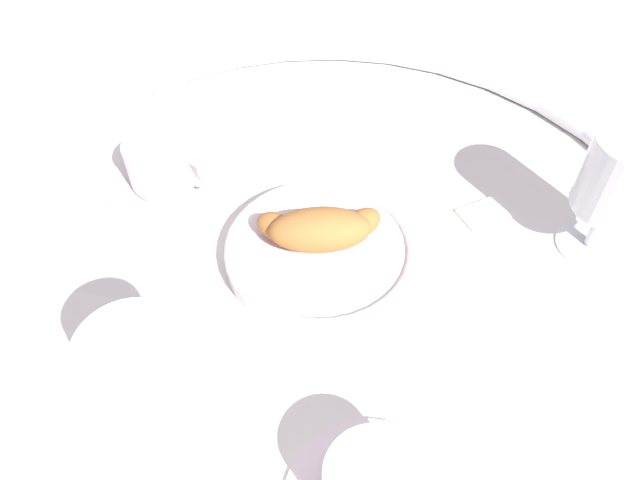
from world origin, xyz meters
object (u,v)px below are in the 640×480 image
at_px(sugar_packet, 483,213).
at_px(folded_napkin, 61,341).
at_px(pastry_plate, 320,251).
at_px(juice_glass_left, 621,180).
at_px(juice_glass_right, 143,380).
at_px(coffee_cup_near, 163,167).
at_px(croissant_large, 320,228).

height_order(sugar_packet, folded_napkin, sugar_packet).
distance_m(pastry_plate, folded_napkin, 0.26).
relative_size(pastry_plate, juice_glass_left, 1.37).
bearing_deg(sugar_packet, pastry_plate, 174.34).
distance_m(juice_glass_right, sugar_packet, 0.40).
distance_m(coffee_cup_near, folded_napkin, 0.22).
bearing_deg(folded_napkin, sugar_packet, 24.21).
distance_m(coffee_cup_near, juice_glass_right, 0.31).
bearing_deg(juice_glass_left, folded_napkin, -164.28).
relative_size(juice_glass_left, folded_napkin, 1.27).
height_order(pastry_plate, sugar_packet, pastry_plate).
bearing_deg(coffee_cup_near, juice_glass_left, -8.63).
bearing_deg(pastry_plate, coffee_cup_near, 150.37).
height_order(croissant_large, coffee_cup_near, croissant_large).
height_order(pastry_plate, croissant_large, croissant_large).
relative_size(croissant_large, juice_glass_left, 0.97).
relative_size(coffee_cup_near, juice_glass_right, 0.97).
bearing_deg(juice_glass_left, sugar_packet, 159.80).
height_order(juice_glass_right, sugar_packet, juice_glass_right).
bearing_deg(croissant_large, juice_glass_right, -120.65).
bearing_deg(coffee_cup_near, sugar_packet, -5.00).
bearing_deg(sugar_packet, juice_glass_right, -165.63).
xyz_separation_m(pastry_plate, coffee_cup_near, (-0.18, 0.10, 0.01)).
relative_size(pastry_plate, croissant_large, 1.41).
distance_m(coffee_cup_near, sugar_packet, 0.36).
xyz_separation_m(juice_glass_left, juice_glass_right, (-0.40, -0.23, -0.00)).
bearing_deg(croissant_large, juice_glass_left, 5.99).
bearing_deg(pastry_plate, juice_glass_left, 6.64).
bearing_deg(coffee_cup_near, folded_napkin, -103.73).
relative_size(coffee_cup_near, juice_glass_left, 0.97).
bearing_deg(sugar_packet, croissant_large, 173.41).
height_order(coffee_cup_near, juice_glass_right, juice_glass_right).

